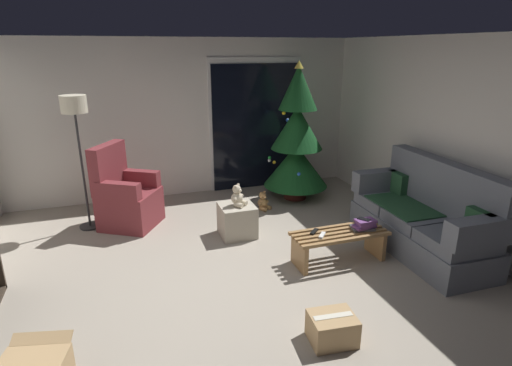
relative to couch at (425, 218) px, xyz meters
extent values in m
plane|color=#9E9384|center=(-2.32, -0.06, -0.40)|extent=(7.00, 7.00, 0.00)
cube|color=silver|center=(-2.32, 3.00, 0.85)|extent=(5.72, 0.12, 2.50)
cube|color=silver|center=(0.54, -0.06, 0.85)|extent=(0.12, 6.00, 2.50)
cube|color=silver|center=(-1.15, 2.93, 0.70)|extent=(1.60, 0.02, 2.20)
cube|color=black|center=(-1.15, 2.91, 0.65)|extent=(1.50, 0.02, 2.10)
cube|color=slate|center=(-0.07, 0.00, -0.23)|extent=(0.81, 1.92, 0.34)
cube|color=slate|center=(-0.10, -0.62, 0.01)|extent=(0.70, 0.62, 0.14)
cube|color=slate|center=(-0.09, 0.00, 0.01)|extent=(0.70, 0.62, 0.14)
cube|color=slate|center=(-0.07, 0.62, 0.01)|extent=(0.70, 0.62, 0.14)
cube|color=slate|center=(0.23, -0.01, 0.38)|extent=(0.25, 1.90, 0.60)
cube|color=slate|center=(-0.09, -0.87, 0.22)|extent=(0.77, 0.22, 0.28)
cube|color=slate|center=(-0.04, 0.87, 0.22)|extent=(0.77, 0.22, 0.28)
cube|color=#234C2D|center=(-0.10, 0.25, 0.09)|extent=(0.62, 0.92, 0.02)
cube|color=#234C2D|center=(0.07, -0.70, 0.22)|extent=(0.13, 0.32, 0.28)
cube|color=#234C2D|center=(0.11, 0.70, 0.22)|extent=(0.13, 0.32, 0.28)
cube|color=#9E7547|center=(-1.12, -0.12, -0.05)|extent=(1.10, 0.05, 0.04)
cube|color=#9E7547|center=(-1.12, -0.04, -0.05)|extent=(1.10, 0.05, 0.04)
cube|color=#9E7547|center=(-1.12, 0.05, -0.05)|extent=(1.10, 0.05, 0.04)
cube|color=#9E7547|center=(-1.12, 0.14, -0.05)|extent=(1.10, 0.05, 0.04)
cube|color=#9E7547|center=(-1.12, 0.23, -0.05)|extent=(1.10, 0.05, 0.04)
cube|color=#9E7547|center=(-1.61, 0.05, -0.23)|extent=(0.05, 0.36, 0.33)
cube|color=#9E7547|center=(-0.63, 0.05, -0.23)|extent=(0.05, 0.36, 0.33)
cube|color=silver|center=(-1.36, 0.02, -0.02)|extent=(0.14, 0.15, 0.02)
cube|color=black|center=(-1.40, 0.13, -0.02)|extent=(0.15, 0.14, 0.02)
cube|color=#4C4C51|center=(-0.83, 0.04, -0.02)|extent=(0.28, 0.22, 0.03)
cube|color=#6B3D7A|center=(-0.82, 0.02, 0.01)|extent=(0.27, 0.17, 0.03)
cube|color=#6B3D7A|center=(-0.82, 0.02, 0.04)|extent=(0.20, 0.15, 0.04)
cube|color=#6B3D7A|center=(-0.81, 0.02, 0.07)|extent=(0.23, 0.15, 0.02)
cube|color=black|center=(-0.82, 0.04, 0.09)|extent=(0.14, 0.16, 0.01)
cylinder|color=#4C1E19|center=(-0.73, 2.14, -0.35)|extent=(0.36, 0.36, 0.10)
cylinder|color=brown|center=(-0.73, 2.14, -0.24)|extent=(0.08, 0.08, 0.12)
cone|color=#14471E|center=(-0.73, 2.14, 0.16)|extent=(1.02, 1.02, 0.67)
cone|color=#14471E|center=(-0.73, 2.14, 0.76)|extent=(0.81, 0.81, 0.67)
cone|color=#14471E|center=(-0.73, 2.14, 1.37)|extent=(0.60, 0.60, 0.67)
sphere|color=white|center=(-1.09, 2.39, 0.20)|extent=(0.06, 0.06, 0.06)
sphere|color=blue|center=(-0.64, 2.52, 0.38)|extent=(0.06, 0.06, 0.06)
sphere|color=gold|center=(-0.98, 2.10, 1.00)|extent=(0.06, 0.06, 0.06)
sphere|color=gold|center=(-0.95, 2.55, 0.11)|extent=(0.06, 0.06, 0.06)
sphere|color=blue|center=(-0.88, 1.71, 0.15)|extent=(0.06, 0.06, 0.06)
sphere|color=gold|center=(-0.94, 2.20, 1.16)|extent=(0.06, 0.06, 0.06)
sphere|color=blue|center=(-0.78, 2.43, 0.83)|extent=(0.06, 0.06, 0.06)
sphere|color=#1E8C33|center=(-1.12, 2.32, 0.27)|extent=(0.06, 0.06, 0.06)
cone|color=#EAD14C|center=(-0.73, 2.14, 1.71)|extent=(0.14, 0.14, 0.12)
cube|color=maroon|center=(-3.32, 1.87, -0.24)|extent=(0.94, 0.94, 0.31)
cube|color=maroon|center=(-3.32, 1.87, 0.00)|extent=(0.94, 0.94, 0.18)
cube|color=maroon|center=(-3.54, 2.02, 0.41)|extent=(0.49, 0.66, 0.64)
cube|color=maroon|center=(-3.15, 2.10, 0.20)|extent=(0.57, 0.42, 0.22)
cube|color=maroon|center=(-3.45, 1.63, 0.20)|extent=(0.57, 0.42, 0.22)
cylinder|color=#2D2D30|center=(-3.87, 1.99, -0.39)|extent=(0.28, 0.28, 0.02)
cylinder|color=#2D2D30|center=(-3.87, 1.99, 0.40)|extent=(0.03, 0.03, 1.55)
cylinder|color=beige|center=(-3.87, 1.99, 1.27)|extent=(0.32, 0.32, 0.22)
cube|color=#B2A893|center=(-2.02, 1.09, -0.19)|extent=(0.44, 0.44, 0.42)
cylinder|color=beige|center=(-1.95, 1.08, 0.05)|extent=(0.12, 0.13, 0.06)
cylinder|color=beige|center=(-2.02, 1.02, 0.05)|extent=(0.12, 0.13, 0.06)
sphere|color=beige|center=(-2.02, 1.09, 0.12)|extent=(0.15, 0.15, 0.15)
sphere|color=beige|center=(-2.02, 1.09, 0.24)|extent=(0.11, 0.11, 0.11)
sphere|color=#F4E5C1|center=(-1.99, 1.06, 0.23)|extent=(0.04, 0.04, 0.04)
sphere|color=beige|center=(-1.99, 1.12, 0.28)|extent=(0.04, 0.04, 0.04)
sphere|color=beige|center=(-2.05, 1.07, 0.28)|extent=(0.04, 0.04, 0.04)
sphere|color=beige|center=(-1.96, 1.12, 0.13)|extent=(0.06, 0.06, 0.06)
sphere|color=beige|center=(-2.06, 1.03, 0.13)|extent=(0.06, 0.06, 0.06)
cylinder|color=tan|center=(-1.33, 1.82, -0.37)|extent=(0.11, 0.13, 0.06)
cylinder|color=tan|center=(-1.42, 1.77, -0.37)|extent=(0.11, 0.13, 0.06)
sphere|color=tan|center=(-1.40, 1.85, -0.30)|extent=(0.15, 0.15, 0.15)
sphere|color=tan|center=(-1.40, 1.85, -0.18)|extent=(0.11, 0.11, 0.11)
sphere|color=tan|center=(-1.38, 1.80, -0.19)|extent=(0.04, 0.04, 0.04)
sphere|color=tan|center=(-1.37, 1.86, -0.13)|extent=(0.04, 0.04, 0.04)
sphere|color=tan|center=(-1.44, 1.83, -0.13)|extent=(0.04, 0.04, 0.04)
sphere|color=tan|center=(-1.33, 1.86, -0.29)|extent=(0.06, 0.06, 0.06)
sphere|color=tan|center=(-1.46, 1.80, -0.29)|extent=(0.06, 0.06, 0.06)
cube|color=tan|center=(-1.85, -1.13, -0.28)|extent=(0.40, 0.34, 0.24)
cube|color=beige|center=(-1.85, -1.13, -0.15)|extent=(0.34, 0.10, 0.00)
cube|color=tan|center=(-4.05, -0.80, -0.06)|extent=(0.43, 0.19, 0.06)
camera|label=1|loc=(-3.38, -3.65, 1.95)|focal=28.88mm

